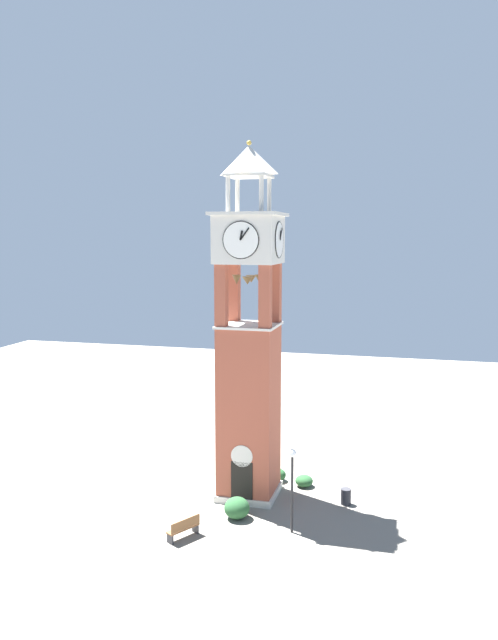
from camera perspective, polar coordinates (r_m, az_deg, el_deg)
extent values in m
plane|color=gray|center=(34.02, 0.00, -15.44)|extent=(80.00, 80.00, 0.00)
cube|color=#9E4C38|center=(32.55, 0.00, -8.28)|extent=(2.75, 2.75, 8.82)
cube|color=beige|center=(33.95, 0.00, -15.17)|extent=(2.95, 2.95, 0.35)
cube|color=black|center=(32.34, -0.65, -14.50)|extent=(1.10, 0.04, 2.20)
cylinder|color=beige|center=(31.84, -0.66, -12.16)|extent=(1.10, 0.04, 1.10)
cube|color=#9E4C38|center=(30.70, -2.50, 2.11)|extent=(0.56, 0.56, 3.14)
cube|color=#9E4C38|center=(30.12, 1.48, 2.01)|extent=(0.56, 0.56, 3.14)
cube|color=#9E4C38|center=(32.78, -1.36, 2.47)|extent=(0.56, 0.56, 3.14)
cube|color=#9E4C38|center=(32.24, 2.38, 2.38)|extent=(0.56, 0.56, 3.14)
cube|color=beige|center=(31.62, 0.00, -0.47)|extent=(2.91, 2.91, 0.12)
cone|color=brown|center=(31.17, 1.06, 3.62)|extent=(0.59, 0.59, 0.54)
cone|color=brown|center=(31.99, 0.20, 3.72)|extent=(0.55, 0.55, 0.37)
cone|color=brown|center=(31.46, -1.12, 3.65)|extent=(0.45, 0.45, 0.48)
cone|color=brown|center=(30.77, -0.14, 3.57)|extent=(0.54, 0.54, 0.39)
cube|color=beige|center=(31.31, 0.00, 7.23)|extent=(2.99, 2.99, 2.32)
cylinder|color=white|center=(29.85, -0.75, 7.21)|extent=(1.77, 0.05, 1.77)
torus|color=black|center=(29.85, -0.75, 7.21)|extent=(1.79, 0.06, 1.79)
cube|color=black|center=(29.78, -0.71, 7.63)|extent=(0.17, 0.03, 0.45)
cube|color=black|center=(29.73, -0.39, 7.76)|extent=(0.47, 0.03, 0.61)
cylinder|color=white|center=(32.77, 0.68, 7.25)|extent=(1.77, 0.05, 1.77)
torus|color=black|center=(32.77, 0.68, 7.25)|extent=(1.79, 0.06, 1.79)
cube|color=black|center=(32.82, 0.78, 7.62)|extent=(0.17, 0.03, 0.45)
cube|color=black|center=(32.78, 1.07, 7.74)|extent=(0.47, 0.03, 0.61)
cylinder|color=white|center=(31.73, -2.66, 7.23)|extent=(0.05, 1.77, 1.77)
torus|color=black|center=(31.73, -2.66, 7.23)|extent=(0.06, 1.79, 1.79)
cube|color=black|center=(31.79, -2.75, 7.62)|extent=(0.03, 0.17, 0.45)
cube|color=black|center=(31.95, -2.66, 7.74)|extent=(0.03, 0.47, 0.61)
cylinder|color=white|center=(30.95, 2.73, 7.22)|extent=(0.05, 1.77, 1.77)
torus|color=black|center=(30.95, 2.73, 7.22)|extent=(0.06, 1.79, 1.79)
cube|color=black|center=(30.98, 2.86, 7.62)|extent=(0.03, 0.17, 0.45)
cube|color=black|center=(31.15, 2.92, 7.74)|extent=(0.03, 0.47, 0.61)
cube|color=beige|center=(31.33, 0.00, 9.50)|extent=(3.35, 3.35, 0.16)
cylinder|color=beige|center=(30.80, -1.91, 11.25)|extent=(0.22, 0.22, 1.69)
cylinder|color=beige|center=(30.37, 1.12, 11.31)|extent=(0.22, 0.22, 1.69)
cylinder|color=beige|center=(32.38, -1.05, 11.08)|extent=(0.22, 0.22, 1.69)
cylinder|color=beige|center=(31.97, 1.84, 11.12)|extent=(0.22, 0.22, 1.69)
cube|color=beige|center=(31.44, 0.00, 12.84)|extent=(2.08, 2.08, 0.12)
pyramid|color=beige|center=(31.52, 0.00, 14.20)|extent=(2.08, 2.08, 1.38)
sphere|color=#B79338|center=(31.62, 0.00, 15.66)|extent=(0.24, 0.24, 0.24)
cube|color=brown|center=(29.65, -5.97, -18.15)|extent=(1.18, 1.60, 0.06)
cube|color=brown|center=(29.40, -5.73, -17.78)|extent=(0.85, 1.41, 0.44)
cube|color=#2D2D33|center=(29.36, -7.12, -18.97)|extent=(0.38, 0.27, 0.42)
cube|color=#2D2D33|center=(30.17, -4.85, -18.17)|extent=(0.38, 0.27, 0.42)
cylinder|color=black|center=(29.52, 3.90, -15.44)|extent=(0.12, 0.12, 3.53)
sphere|color=silver|center=(28.82, 3.93, -11.88)|extent=(0.36, 0.36, 0.36)
cylinder|color=#2D2D33|center=(33.13, 8.71, -15.43)|extent=(0.52, 0.52, 0.80)
ellipsoid|color=#234C28|center=(35.61, 2.58, -13.75)|extent=(0.93, 0.93, 0.71)
ellipsoid|color=#234C28|center=(35.03, 4.98, -14.23)|extent=(0.95, 0.95, 0.61)
ellipsoid|color=#234C28|center=(31.28, -1.09, -16.56)|extent=(1.21, 1.21, 1.02)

